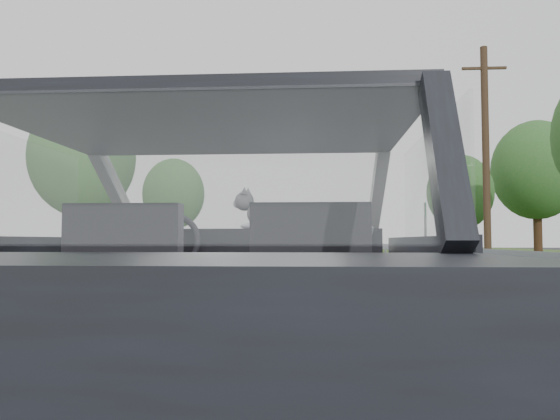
# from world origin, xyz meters

# --- Properties ---
(subject_car) EXTENTS (1.80, 4.00, 1.45)m
(subject_car) POSITION_xyz_m (0.00, 0.00, 0.72)
(subject_car) COLOR black
(subject_car) RESTS_ON ground
(dashboard) EXTENTS (1.58, 0.45, 0.30)m
(dashboard) POSITION_xyz_m (0.00, 0.62, 0.85)
(dashboard) COLOR black
(dashboard) RESTS_ON subject_car
(driver_seat) EXTENTS (0.50, 0.72, 0.42)m
(driver_seat) POSITION_xyz_m (-0.40, -0.29, 0.88)
(driver_seat) COLOR black
(driver_seat) RESTS_ON subject_car
(passenger_seat) EXTENTS (0.50, 0.72, 0.42)m
(passenger_seat) POSITION_xyz_m (0.40, -0.29, 0.88)
(passenger_seat) COLOR black
(passenger_seat) RESTS_ON subject_car
(steering_wheel) EXTENTS (0.36, 0.36, 0.04)m
(steering_wheel) POSITION_xyz_m (-0.40, 0.33, 0.92)
(steering_wheel) COLOR black
(steering_wheel) RESTS_ON dashboard
(cat) EXTENTS (0.60, 0.31, 0.26)m
(cat) POSITION_xyz_m (0.23, 0.57, 1.08)
(cat) COLOR slate
(cat) RESTS_ON dashboard
(guardrail) EXTENTS (0.05, 90.00, 0.32)m
(guardrail) POSITION_xyz_m (4.30, 10.00, 0.58)
(guardrail) COLOR gray
(guardrail) RESTS_ON ground
(other_car) EXTENTS (2.23, 4.62, 1.47)m
(other_car) POSITION_xyz_m (-0.10, 25.77, 0.73)
(other_car) COLOR silver
(other_car) RESTS_ON ground
(highway_sign) EXTENTS (0.25, 0.97, 2.41)m
(highway_sign) POSITION_xyz_m (4.67, 19.18, 1.21)
(highway_sign) COLOR #144A25
(highway_sign) RESTS_ON ground
(utility_pole) EXTENTS (0.29, 0.29, 8.52)m
(utility_pole) POSITION_xyz_m (6.96, 18.82, 4.26)
(utility_pole) COLOR #382419
(utility_pole) RESTS_ON ground
(tree_2) EXTENTS (4.17, 4.17, 5.67)m
(tree_2) POSITION_xyz_m (8.54, 28.95, 2.83)
(tree_2) COLOR #265C24
(tree_2) RESTS_ON ground
(tree_3) EXTENTS (6.19, 6.19, 8.35)m
(tree_3) POSITION_xyz_m (14.36, 32.94, 4.18)
(tree_3) COLOR #265C24
(tree_3) RESTS_ON ground
(tree_5) EXTENTS (6.06, 6.06, 7.56)m
(tree_5) POSITION_xyz_m (-10.82, 22.56, 3.78)
(tree_5) COLOR #265C24
(tree_5) RESTS_ON ground
(tree_6) EXTENTS (5.25, 5.25, 6.23)m
(tree_6) POSITION_xyz_m (-9.20, 33.10, 3.12)
(tree_6) COLOR #265C24
(tree_6) RESTS_ON ground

